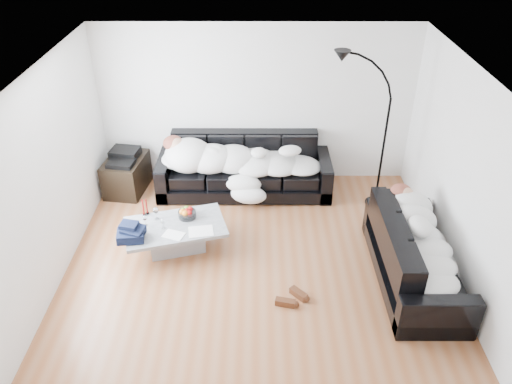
{
  "coord_description": "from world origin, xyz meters",
  "views": [
    {
      "loc": [
        0.01,
        -5.19,
        4.39
      ],
      "look_at": [
        0.0,
        0.3,
        0.9
      ],
      "focal_mm": 35.0,
      "sensor_mm": 36.0,
      "label": 1
    }
  ],
  "objects_px": {
    "sofa_right": "(416,252)",
    "floor_lamp": "(384,142)",
    "sofa_back": "(244,166)",
    "shoes": "(292,298)",
    "coffee_table": "(176,237)",
    "wine_glass_a": "(156,213)",
    "fruit_bowl": "(187,213)",
    "wine_glass_c": "(163,224)",
    "av_cabinet": "(127,174)",
    "candle_right": "(147,207)",
    "stereo": "(124,156)",
    "candle_left": "(143,208)",
    "sleeper_back": "(244,157)",
    "wine_glass_b": "(145,220)",
    "sleeper_right": "(419,239)"
  },
  "relations": [
    {
      "from": "candle_left",
      "to": "floor_lamp",
      "type": "distance_m",
      "value": 3.6
    },
    {
      "from": "sofa_back",
      "to": "shoes",
      "type": "relative_size",
      "value": 6.74
    },
    {
      "from": "sofa_right",
      "to": "fruit_bowl",
      "type": "distance_m",
      "value": 3.06
    },
    {
      "from": "candle_left",
      "to": "shoes",
      "type": "bearing_deg",
      "value": -32.22
    },
    {
      "from": "wine_glass_c",
      "to": "fruit_bowl",
      "type": "bearing_deg",
      "value": 41.61
    },
    {
      "from": "sofa_back",
      "to": "stereo",
      "type": "height_order",
      "value": "sofa_back"
    },
    {
      "from": "sleeper_back",
      "to": "av_cabinet",
      "type": "xyz_separation_m",
      "value": [
        -1.92,
        0.08,
        -0.37
      ]
    },
    {
      "from": "sleeper_right",
      "to": "fruit_bowl",
      "type": "relative_size",
      "value": 7.27
    },
    {
      "from": "wine_glass_a",
      "to": "candle_left",
      "type": "relative_size",
      "value": 0.74
    },
    {
      "from": "fruit_bowl",
      "to": "av_cabinet",
      "type": "distance_m",
      "value": 1.78
    },
    {
      "from": "sofa_back",
      "to": "av_cabinet",
      "type": "relative_size",
      "value": 3.35
    },
    {
      "from": "fruit_bowl",
      "to": "wine_glass_a",
      "type": "height_order",
      "value": "wine_glass_a"
    },
    {
      "from": "candle_right",
      "to": "sleeper_back",
      "type": "bearing_deg",
      "value": 42.02
    },
    {
      "from": "wine_glass_c",
      "to": "candle_right",
      "type": "xyz_separation_m",
      "value": [
        -0.28,
        0.33,
        0.04
      ]
    },
    {
      "from": "candle_right",
      "to": "stereo",
      "type": "bearing_deg",
      "value": 114.94
    },
    {
      "from": "sofa_back",
      "to": "candle_left",
      "type": "xyz_separation_m",
      "value": [
        -1.37,
        -1.28,
        0.06
      ]
    },
    {
      "from": "coffee_table",
      "to": "wine_glass_c",
      "type": "relative_size",
      "value": 8.7
    },
    {
      "from": "wine_glass_a",
      "to": "shoes",
      "type": "height_order",
      "value": "wine_glass_a"
    },
    {
      "from": "sofa_back",
      "to": "stereo",
      "type": "distance_m",
      "value": 1.93
    },
    {
      "from": "wine_glass_b",
      "to": "floor_lamp",
      "type": "bearing_deg",
      "value": 18.58
    },
    {
      "from": "sleeper_right",
      "to": "wine_glass_a",
      "type": "relative_size",
      "value": 9.52
    },
    {
      "from": "sleeper_right",
      "to": "fruit_bowl",
      "type": "bearing_deg",
      "value": 74.87
    },
    {
      "from": "wine_glass_c",
      "to": "av_cabinet",
      "type": "height_order",
      "value": "av_cabinet"
    },
    {
      "from": "wine_glass_b",
      "to": "shoes",
      "type": "distance_m",
      "value": 2.23
    },
    {
      "from": "sofa_back",
      "to": "coffee_table",
      "type": "distance_m",
      "value": 1.78
    },
    {
      "from": "sofa_back",
      "to": "wine_glass_b",
      "type": "distance_m",
      "value": 2.0
    },
    {
      "from": "wine_glass_c",
      "to": "av_cabinet",
      "type": "distance_m",
      "value": 1.83
    },
    {
      "from": "av_cabinet",
      "to": "candle_right",
      "type": "bearing_deg",
      "value": -56.97
    },
    {
      "from": "fruit_bowl",
      "to": "floor_lamp",
      "type": "height_order",
      "value": "floor_lamp"
    },
    {
      "from": "sofa_back",
      "to": "shoes",
      "type": "bearing_deg",
      "value": -76.11
    },
    {
      "from": "sofa_right",
      "to": "floor_lamp",
      "type": "bearing_deg",
      "value": 3.9
    },
    {
      "from": "sofa_back",
      "to": "candle_left",
      "type": "relative_size",
      "value": 10.84
    },
    {
      "from": "sofa_right",
      "to": "shoes",
      "type": "bearing_deg",
      "value": 104.95
    },
    {
      "from": "wine_glass_a",
      "to": "av_cabinet",
      "type": "distance_m",
      "value": 1.59
    },
    {
      "from": "fruit_bowl",
      "to": "shoes",
      "type": "distance_m",
      "value": 1.89
    },
    {
      "from": "coffee_table",
      "to": "wine_glass_a",
      "type": "relative_size",
      "value": 7.07
    },
    {
      "from": "sofa_right",
      "to": "candle_right",
      "type": "bearing_deg",
      "value": 76.05
    },
    {
      "from": "fruit_bowl",
      "to": "stereo",
      "type": "height_order",
      "value": "stereo"
    },
    {
      "from": "sofa_back",
      "to": "wine_glass_b",
      "type": "xyz_separation_m",
      "value": [
        -1.3,
        -1.51,
        0.02
      ]
    },
    {
      "from": "stereo",
      "to": "floor_lamp",
      "type": "relative_size",
      "value": 0.2
    },
    {
      "from": "candle_left",
      "to": "sleeper_back",
      "type": "bearing_deg",
      "value": 42.0
    },
    {
      "from": "sofa_right",
      "to": "stereo",
      "type": "bearing_deg",
      "value": 62.44
    },
    {
      "from": "fruit_bowl",
      "to": "stereo",
      "type": "distance_m",
      "value": 1.78
    },
    {
      "from": "sleeper_back",
      "to": "floor_lamp",
      "type": "xyz_separation_m",
      "value": [
        2.07,
        -0.33,
        0.42
      ]
    },
    {
      "from": "sleeper_back",
      "to": "candle_right",
      "type": "height_order",
      "value": "sleeper_back"
    },
    {
      "from": "coffee_table",
      "to": "candle_left",
      "type": "distance_m",
      "value": 0.61
    },
    {
      "from": "sleeper_back",
      "to": "shoes",
      "type": "distance_m",
      "value": 2.64
    },
    {
      "from": "sofa_right",
      "to": "sleeper_right",
      "type": "bearing_deg",
      "value": 0.0
    },
    {
      "from": "sofa_back",
      "to": "sleeper_back",
      "type": "bearing_deg",
      "value": -90.0
    },
    {
      "from": "sleeper_right",
      "to": "av_cabinet",
      "type": "distance_m",
      "value": 4.65
    }
  ]
}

